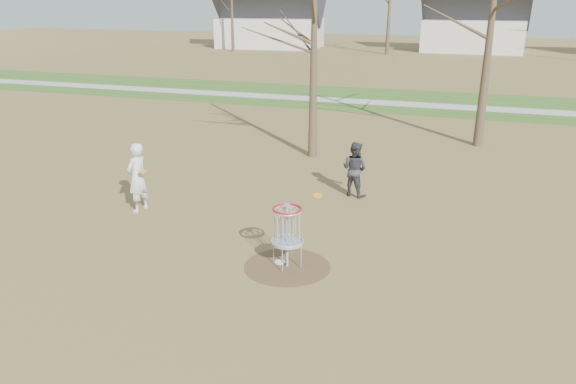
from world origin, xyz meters
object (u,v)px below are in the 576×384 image
(player_standing, at_px, (137,178))
(disc_grounded, at_px, (280,262))
(player_throwing, at_px, (355,169))
(disc_golf_basket, at_px, (287,226))

(player_standing, bearing_deg, disc_grounded, 77.00)
(player_throwing, relative_size, disc_grounded, 7.04)
(player_throwing, bearing_deg, disc_grounded, 100.71)
(disc_grounded, bearing_deg, disc_golf_basket, -29.65)
(disc_grounded, height_order, disc_golf_basket, disc_golf_basket)
(player_standing, distance_m, disc_golf_basket, 5.08)
(disc_grounded, bearing_deg, player_throwing, 83.78)
(disc_golf_basket, bearing_deg, player_standing, 158.71)
(player_throwing, bearing_deg, disc_golf_basket, 103.29)
(player_throwing, xyz_separation_m, disc_grounded, (-0.52, -4.74, -0.75))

